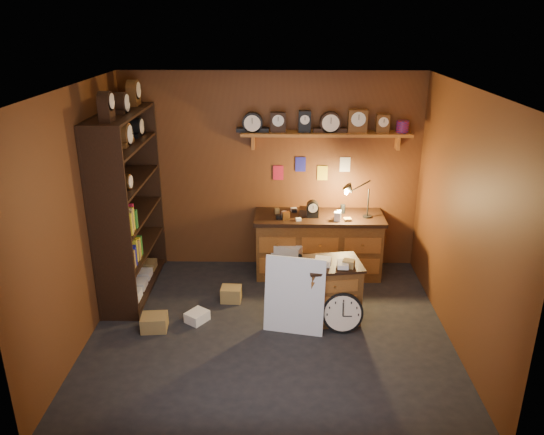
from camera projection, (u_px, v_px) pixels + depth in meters
The scene contains 11 objects.
floor at pixel (270, 331), 6.01m from camera, with size 4.00×4.00×0.00m, color black.
room_shell at pixel (274, 183), 5.50m from camera, with size 4.02×3.62×2.71m.
shelving_unit at pixel (125, 198), 6.50m from camera, with size 0.47×1.60×2.58m.
workbench at pixel (318, 241), 7.21m from camera, with size 1.73×0.66×1.36m.
low_cabinet at pixel (332, 288), 6.14m from camera, with size 0.71×0.62×0.81m.
big_round_clock at pixel (342, 313), 5.95m from camera, with size 0.47×0.16×0.47m.
white_panel at pixel (294, 329), 6.05m from camera, with size 0.67×0.03×0.90m, color silver.
mini_fridge at pixel (287, 258), 7.18m from camera, with size 0.68×0.70×0.54m.
floor_box_a at pixel (154, 322), 6.02m from camera, with size 0.29×0.24×0.18m, color olive.
floor_box_b at pixel (197, 317), 6.19m from camera, with size 0.20×0.24×0.12m, color white.
floor_box_c at pixel (231, 294), 6.62m from camera, with size 0.25×0.21×0.19m, color olive.
Camera 1 is at (0.11, -5.15, 3.35)m, focal length 35.00 mm.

